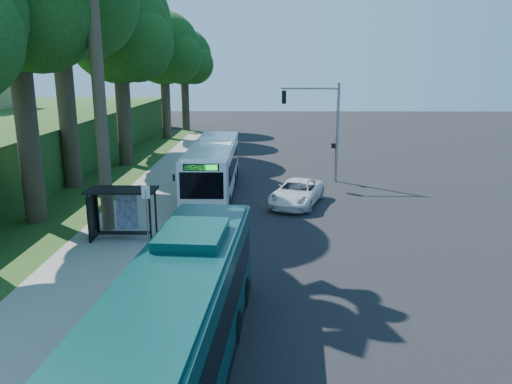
{
  "coord_description": "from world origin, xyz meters",
  "views": [
    {
      "loc": [
        -0.48,
        -25.28,
        7.99
      ],
      "look_at": [
        -0.83,
        1.0,
        1.43
      ],
      "focal_mm": 35.0,
      "sensor_mm": 36.0,
      "label": 1
    }
  ],
  "objects_px": {
    "bus_shelter": "(118,204)",
    "pickup": "(297,193)",
    "white_bus": "(213,167)",
    "teal_bus": "(179,320)"
  },
  "relations": [
    {
      "from": "bus_shelter",
      "to": "white_bus",
      "type": "bearing_deg",
      "value": 68.03
    },
    {
      "from": "bus_shelter",
      "to": "teal_bus",
      "type": "height_order",
      "value": "teal_bus"
    },
    {
      "from": "bus_shelter",
      "to": "teal_bus",
      "type": "bearing_deg",
      "value": -66.9
    },
    {
      "from": "pickup",
      "to": "teal_bus",
      "type": "bearing_deg",
      "value": -85.32
    },
    {
      "from": "white_bus",
      "to": "bus_shelter",
      "type": "bearing_deg",
      "value": -111.97
    },
    {
      "from": "white_bus",
      "to": "teal_bus",
      "type": "bearing_deg",
      "value": -86.96
    },
    {
      "from": "bus_shelter",
      "to": "pickup",
      "type": "xyz_separation_m",
      "value": [
        8.83,
        6.52,
        -1.07
      ]
    },
    {
      "from": "bus_shelter",
      "to": "white_bus",
      "type": "distance_m",
      "value": 9.65
    },
    {
      "from": "bus_shelter",
      "to": "teal_bus",
      "type": "distance_m",
      "value": 11.89
    },
    {
      "from": "bus_shelter",
      "to": "white_bus",
      "type": "xyz_separation_m",
      "value": [
        3.61,
        8.95,
        -0.02
      ]
    }
  ]
}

